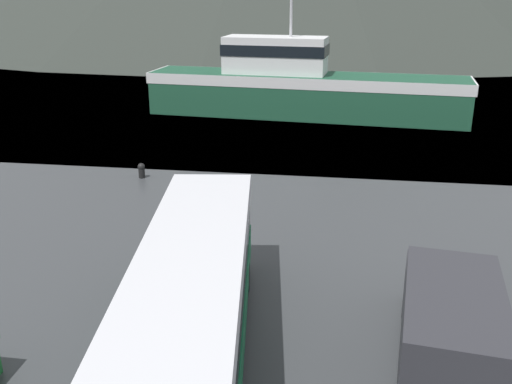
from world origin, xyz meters
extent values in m
plane|color=slate|center=(0.00, 145.75, 0.00)|extent=(240.00, 240.00, 0.00)
cube|color=#146B3D|center=(-1.97, 9.68, 0.93)|extent=(4.08, 12.95, 0.95)
cube|color=black|center=(-1.97, 9.68, 1.94)|extent=(3.99, 12.70, 1.09)
cube|color=silver|center=(-1.97, 9.68, 2.83)|extent=(4.08, 12.95, 0.68)
cube|color=black|center=(-2.77, 16.02, 1.75)|extent=(2.18, 0.34, 1.47)
cylinder|color=black|center=(-3.62, 13.97, 0.45)|extent=(0.41, 0.93, 0.90)
cylinder|color=black|center=(-1.44, 14.24, 0.45)|extent=(0.41, 0.93, 0.90)
cube|color=#2D2D33|center=(3.97, 10.40, 1.45)|extent=(2.72, 4.69, 2.20)
cube|color=#2D2D33|center=(4.37, 13.55, 0.95)|extent=(2.39, 2.17, 1.21)
cube|color=black|center=(4.25, 12.63, 1.94)|extent=(1.83, 0.29, 0.77)
cylinder|color=black|center=(3.37, 13.42, 0.35)|extent=(0.31, 0.72, 0.70)
cylinder|color=black|center=(5.31, 13.18, 0.35)|extent=(0.31, 0.72, 0.70)
cube|color=#1E5138|center=(-1.21, 39.59, 1.50)|extent=(22.69, 6.20, 3.00)
cube|color=white|center=(-1.21, 39.59, 2.63)|extent=(22.92, 6.26, 0.75)
cube|color=white|center=(-3.44, 39.81, 4.28)|extent=(7.41, 3.52, 2.55)
cube|color=black|center=(-3.44, 39.81, 4.66)|extent=(7.56, 3.62, 0.76)
cylinder|color=black|center=(-8.26, 24.37, 0.24)|extent=(0.31, 0.31, 0.47)
sphere|color=black|center=(-8.26, 24.37, 0.56)|extent=(0.36, 0.36, 0.36)
camera|label=1|loc=(1.18, -1.19, 8.96)|focal=40.00mm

